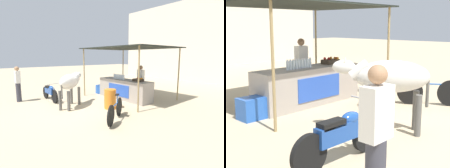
# 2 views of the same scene
# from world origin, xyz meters

# --- Properties ---
(ground_plane) EXTENTS (60.00, 60.00, 0.00)m
(ground_plane) POSITION_xyz_m (0.00, 0.00, 0.00)
(ground_plane) COLOR tan
(building_wall_far) EXTENTS (16.00, 0.50, 6.75)m
(building_wall_far) POSITION_xyz_m (0.00, 10.99, 3.37)
(building_wall_far) COLOR beige
(building_wall_far) RESTS_ON ground
(stall_counter) EXTENTS (3.00, 0.82, 0.96)m
(stall_counter) POSITION_xyz_m (0.00, 2.20, 0.48)
(stall_counter) COLOR #9E9389
(stall_counter) RESTS_ON ground
(stall_awning) EXTENTS (4.20, 3.20, 2.52)m
(stall_awning) POSITION_xyz_m (0.00, 2.50, 2.43)
(stall_awning) COLOR black
(stall_awning) RESTS_ON ground
(water_bottle_row) EXTENTS (0.79, 0.07, 0.25)m
(water_bottle_row) POSITION_xyz_m (-0.35, 2.15, 1.07)
(water_bottle_row) COLOR silver
(water_bottle_row) RESTS_ON stall_counter
(fruit_crate) EXTENTS (0.44, 0.32, 0.18)m
(fruit_crate) POSITION_xyz_m (0.86, 2.25, 1.03)
(fruit_crate) COLOR #3F3326
(fruit_crate) RESTS_ON stall_counter
(vendor_behind_counter) EXTENTS (0.34, 0.22, 1.65)m
(vendor_behind_counter) POSITION_xyz_m (0.40, 2.95, 0.85)
(vendor_behind_counter) COLOR #383842
(vendor_behind_counter) RESTS_ON ground
(cooler_box) EXTENTS (0.60, 0.44, 0.48)m
(cooler_box) POSITION_xyz_m (-1.72, 2.10, 0.24)
(cooler_box) COLOR blue
(cooler_box) RESTS_ON ground
(water_barrel) EXTENTS (0.48, 0.48, 0.79)m
(water_barrel) POSITION_xyz_m (0.83, 0.58, 0.40)
(water_barrel) COLOR orange
(water_barrel) RESTS_ON ground
(cow) EXTENTS (1.38, 1.68, 1.44)m
(cow) POSITION_xyz_m (-0.43, -0.51, 1.03)
(cow) COLOR silver
(cow) RESTS_ON ground
(motorcycle_parked) EXTENTS (1.80, 0.55, 0.90)m
(motorcycle_parked) POSITION_xyz_m (-2.02, -0.78, 0.43)
(motorcycle_parked) COLOR black
(motorcycle_parked) RESTS_ON ground
(bicycle_leaning) EXTENTS (0.92, 1.42, 0.85)m
(bicycle_leaning) POSITION_xyz_m (1.98, -0.17, 0.35)
(bicycle_leaning) COLOR black
(bicycle_leaning) RESTS_ON ground
(passerby_on_street) EXTENTS (0.34, 0.22, 1.65)m
(passerby_on_street) POSITION_xyz_m (-2.79, -1.95, 0.85)
(passerby_on_street) COLOR #383842
(passerby_on_street) RESTS_ON ground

